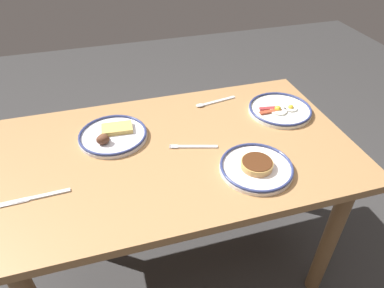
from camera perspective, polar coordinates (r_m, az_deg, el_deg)
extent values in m
plane|color=#333232|center=(1.88, -1.90, -18.79)|extent=(6.00, 6.00, 0.00)
cube|color=#A37648|center=(1.33, -2.54, -1.26)|extent=(1.35, 0.79, 0.03)
cylinder|color=olive|center=(1.96, 12.23, -1.38)|extent=(0.06, 0.06, 0.72)
cylinder|color=olive|center=(1.82, -22.86, -7.78)|extent=(0.06, 0.06, 0.72)
cylinder|color=olive|center=(1.62, 21.72, -14.36)|extent=(0.06, 0.06, 0.72)
cylinder|color=white|center=(1.57, 14.25, 5.37)|extent=(0.27, 0.27, 0.01)
torus|color=navy|center=(1.56, 14.31, 5.74)|extent=(0.27, 0.27, 0.01)
cylinder|color=white|center=(1.58, 15.86, 5.73)|extent=(0.06, 0.06, 0.01)
sphere|color=yellow|center=(1.57, 15.95, 5.85)|extent=(0.02, 0.02, 0.02)
cylinder|color=white|center=(1.55, 14.03, 5.33)|extent=(0.07, 0.07, 0.01)
sphere|color=yellow|center=(1.55, 13.94, 5.66)|extent=(0.03, 0.03, 0.03)
cube|color=maroon|center=(1.55, 12.41, 5.74)|extent=(0.08, 0.03, 0.01)
cube|color=#AA4229|center=(1.53, 12.82, 5.25)|extent=(0.10, 0.02, 0.01)
cylinder|color=white|center=(1.40, -12.84, 1.24)|extent=(0.27, 0.27, 0.01)
torus|color=navy|center=(1.40, -12.91, 1.64)|extent=(0.27, 0.27, 0.01)
cube|color=tan|center=(1.42, -12.24, 2.53)|extent=(0.13, 0.08, 0.02)
ellipsoid|color=brown|center=(1.37, -14.42, 1.14)|extent=(0.04, 0.03, 0.03)
ellipsoid|color=brown|center=(1.37, -14.46, 0.84)|extent=(0.03, 0.02, 0.02)
ellipsoid|color=brown|center=(1.35, -14.46, 0.73)|extent=(0.05, 0.04, 0.04)
ellipsoid|color=brown|center=(1.37, -14.32, 0.86)|extent=(0.03, 0.03, 0.03)
cylinder|color=white|center=(1.24, 10.52, -4.00)|extent=(0.26, 0.26, 0.01)
torus|color=navy|center=(1.23, 10.58, -3.58)|extent=(0.26, 0.26, 0.01)
cylinder|color=tan|center=(1.23, 10.58, -3.55)|extent=(0.11, 0.11, 0.01)
cylinder|color=tan|center=(1.23, 10.65, -3.13)|extent=(0.11, 0.11, 0.01)
cylinder|color=#4C2814|center=(1.22, 10.69, -2.86)|extent=(0.10, 0.10, 0.00)
cube|color=silver|center=(1.32, 0.40, -0.44)|extent=(0.17, 0.06, 0.01)
cube|color=silver|center=(1.33, -3.04, -0.17)|extent=(0.03, 0.01, 0.00)
cube|color=silver|center=(1.33, -3.05, -0.33)|extent=(0.03, 0.01, 0.00)
cube|color=silver|center=(1.32, -3.06, -0.49)|extent=(0.03, 0.01, 0.00)
cube|color=silver|center=(1.32, -3.07, -0.65)|extent=(0.03, 0.01, 0.00)
cube|color=silver|center=(1.23, -23.56, -7.88)|extent=(0.18, 0.02, 0.01)
cube|color=silver|center=(1.25, -27.23, -8.52)|extent=(0.09, 0.02, 0.00)
cube|color=silver|center=(1.60, 4.11, 7.00)|extent=(0.19, 0.05, 0.01)
ellipsoid|color=silver|center=(1.56, 1.38, 6.40)|extent=(0.04, 0.03, 0.01)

